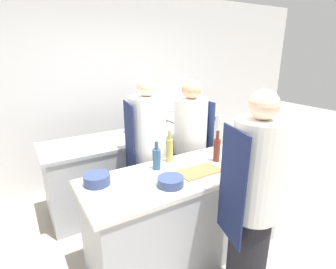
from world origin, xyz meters
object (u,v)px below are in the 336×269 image
(chef_at_prep_near, at_px, (252,206))
(chef_at_stove, at_px, (190,148))
(bottle_olive_oil, at_px, (157,158))
(bottle_cooking_oil, at_px, (217,149))
(oven_range, at_px, (186,140))
(bottle_wine, at_px, (170,150))
(chef_at_pass_far, at_px, (148,157))
(bowl_mixing_large, at_px, (257,154))
(bowl_ceramic_blue, at_px, (97,179))
(bowl_prep_small, at_px, (171,181))
(bottle_vinegar, at_px, (239,139))
(cup, at_px, (259,160))
(stockpot, at_px, (137,124))

(chef_at_prep_near, bearing_deg, chef_at_stove, -0.80)
(bottle_olive_oil, bearing_deg, bottle_cooking_oil, -13.88)
(oven_range, xyz_separation_m, bottle_wine, (-1.26, -1.50, 0.59))
(chef_at_pass_far, bearing_deg, bowl_mixing_large, -118.60)
(bottle_cooking_oil, bearing_deg, bowl_ceramic_blue, 172.85)
(bowl_prep_small, bearing_deg, bowl_mixing_large, 2.93)
(bottle_wine, xyz_separation_m, bowl_mixing_large, (0.84, -0.36, -0.09))
(chef_at_pass_far, height_order, bottle_vinegar, chef_at_pass_far)
(chef_at_stove, distance_m, cup, 0.94)
(bowl_mixing_large, bearing_deg, chef_at_stove, 110.78)
(oven_range, distance_m, chef_at_stove, 1.35)
(bowl_prep_small, bearing_deg, bottle_cooking_oil, 16.11)
(bottle_cooking_oil, relative_size, stockpot, 1.08)
(bottle_olive_oil, distance_m, bowl_ceramic_blue, 0.56)
(bowl_ceramic_blue, bearing_deg, bottle_wine, 6.48)
(stockpot, bearing_deg, chef_at_prep_near, -89.22)
(oven_range, relative_size, bottle_olive_oil, 3.38)
(bowl_mixing_large, relative_size, bowl_ceramic_blue, 1.05)
(bottle_wine, bearing_deg, bottle_vinegar, -4.28)
(oven_range, relative_size, bowl_prep_small, 4.21)
(oven_range, xyz_separation_m, stockpot, (-1.13, -0.47, 0.58))
(bottle_wine, bearing_deg, chef_at_stove, 36.78)
(chef_at_stove, height_order, stockpot, chef_at_stove)
(bottle_olive_oil, relative_size, bowl_prep_small, 1.25)
(chef_at_pass_far, distance_m, bowl_ceramic_blue, 0.82)
(bottle_olive_oil, xyz_separation_m, bowl_mixing_large, (1.03, -0.28, -0.07))
(bottle_wine, distance_m, cup, 0.86)
(oven_range, relative_size, chef_at_prep_near, 0.53)
(bowl_ceramic_blue, bearing_deg, bowl_mixing_large, -9.87)
(chef_at_pass_far, height_order, bottle_olive_oil, chef_at_pass_far)
(cup, bearing_deg, bowl_ceramic_blue, 163.43)
(chef_at_prep_near, bearing_deg, bottle_wine, 25.27)
(chef_at_pass_far, bearing_deg, bowl_prep_small, 176.43)
(bottle_wine, distance_m, bottle_cooking_oil, 0.46)
(chef_at_stove, xyz_separation_m, stockpot, (-0.42, 0.63, 0.22))
(chef_at_prep_near, relative_size, stockpot, 5.96)
(bottle_wine, relative_size, bowl_ceramic_blue, 1.48)
(bottle_olive_oil, relative_size, bowl_ceramic_blue, 1.25)
(bottle_vinegar, xyz_separation_m, bowl_prep_small, (-1.12, -0.35, -0.06))
(chef_at_prep_near, height_order, chef_at_stove, chef_at_prep_near)
(chef_at_prep_near, distance_m, bottle_vinegar, 1.13)
(oven_range, distance_m, bottle_vinegar, 1.71)
(bottle_olive_oil, xyz_separation_m, bowl_ceramic_blue, (-0.56, -0.00, -0.06))
(chef_at_prep_near, height_order, bottle_vinegar, chef_at_prep_near)
(bowl_mixing_large, relative_size, stockpot, 0.78)
(chef_at_pass_far, bearing_deg, oven_range, -39.19)
(chef_at_stove, height_order, bowl_prep_small, chef_at_stove)
(chef_at_pass_far, bearing_deg, stockpot, -5.91)
(bowl_prep_small, bearing_deg, bowl_ceramic_blue, 146.63)
(chef_at_stove, distance_m, bowl_ceramic_blue, 1.40)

